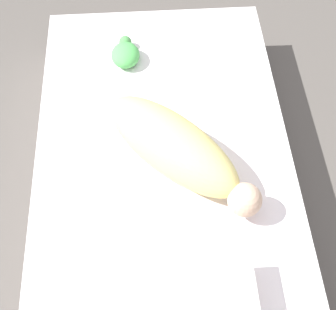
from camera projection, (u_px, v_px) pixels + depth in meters
The scene contains 4 objects.
ground_plane at pixel (165, 199), 1.70m from camera, with size 12.00×12.00×0.00m, color #514C47.
bed_mattress at pixel (165, 184), 1.61m from camera, with size 1.50×0.84×0.22m.
swaddled_baby at pixel (176, 148), 1.45m from camera, with size 0.50×0.50×0.18m.
turtle_plush at pixel (125, 54), 1.74m from camera, with size 0.16×0.11×0.07m.
Camera 1 is at (-0.78, 0.04, 1.52)m, focal length 50.00 mm.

